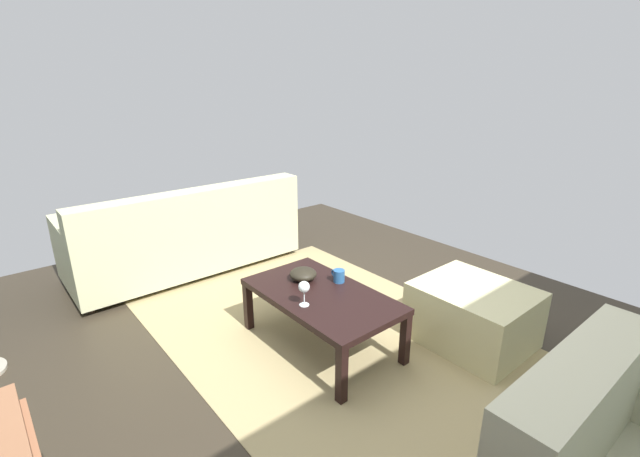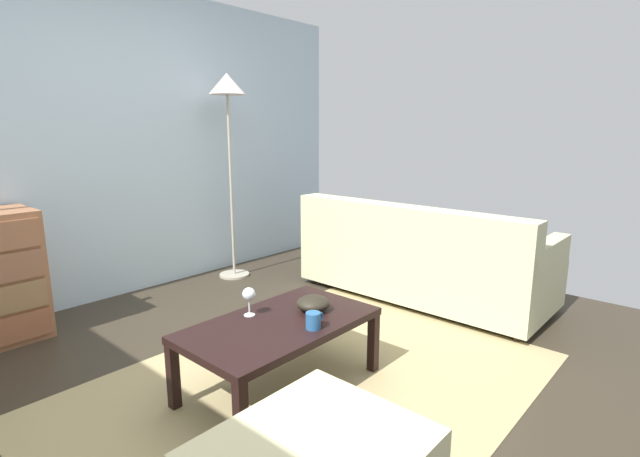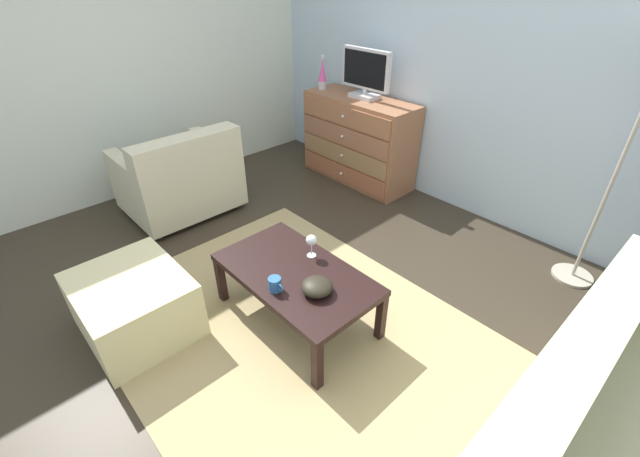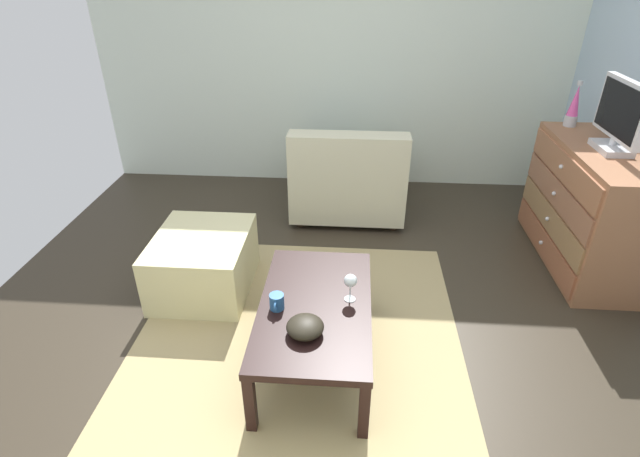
{
  "view_description": "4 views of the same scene",
  "coord_description": "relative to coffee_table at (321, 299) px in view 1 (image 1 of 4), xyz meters",
  "views": [
    {
      "loc": [
        -1.81,
        1.5,
        1.67
      ],
      "look_at": [
        -0.12,
        0.09,
        0.91
      ],
      "focal_mm": 24.17,
      "sensor_mm": 36.0,
      "label": 1
    },
    {
      "loc": [
        -1.51,
        -1.77,
        1.37
      ],
      "look_at": [
        0.27,
        -0.19,
        0.86
      ],
      "focal_mm": 26.32,
      "sensor_mm": 36.0,
      "label": 2
    },
    {
      "loc": [
        1.62,
        -1.31,
        1.98
      ],
      "look_at": [
        0.15,
        0.05,
        0.68
      ],
      "focal_mm": 23.13,
      "sensor_mm": 36.0,
      "label": 3
    },
    {
      "loc": [
        2.05,
        0.09,
        1.97
      ],
      "look_at": [
        0.18,
        -0.05,
        0.9
      ],
      "focal_mm": 26.95,
      "sensor_mm": 36.0,
      "label": 4
    }
  ],
  "objects": [
    {
      "name": "ottoman",
      "position": [
        -0.61,
        -0.8,
        -0.14
      ],
      "size": [
        0.7,
        0.6,
        0.39
      ],
      "primitive_type": "cube",
      "rotation": [
        0.0,
        0.0,
        0.0
      ],
      "color": "beige",
      "rests_on": "ground_plane"
    },
    {
      "name": "wine_glass",
      "position": [
        -0.05,
        0.18,
        0.16
      ],
      "size": [
        0.07,
        0.07,
        0.16
      ],
      "color": "silver",
      "rests_on": "coffee_table"
    },
    {
      "name": "area_rug",
      "position": [
        0.13,
        -0.12,
        -0.33
      ],
      "size": [
        2.6,
        1.9,
        0.01
      ],
      "primitive_type": "cube",
      "color": "tan",
      "rests_on": "ground_plane"
    },
    {
      "name": "bowl_decorative",
      "position": [
        0.23,
        -0.03,
        0.09
      ],
      "size": [
        0.18,
        0.18,
        0.08
      ],
      "primitive_type": "ellipsoid",
      "color": "black",
      "rests_on": "coffee_table"
    },
    {
      "name": "mug",
      "position": [
        0.05,
        -0.19,
        0.09
      ],
      "size": [
        0.11,
        0.08,
        0.08
      ],
      "color": "#275991",
      "rests_on": "coffee_table"
    },
    {
      "name": "coffee_table",
      "position": [
        0.0,
        0.0,
        0.0
      ],
      "size": [
        1.02,
        0.59,
        0.38
      ],
      "color": "black",
      "rests_on": "ground_plane"
    },
    {
      "name": "ground_plane",
      "position": [
        -0.07,
        0.08,
        -0.36
      ],
      "size": [
        5.4,
        4.57,
        0.05
      ],
      "primitive_type": "cube",
      "color": "#322B20"
    },
    {
      "name": "couch_large",
      "position": [
        1.72,
        0.16,
        -0.02
      ],
      "size": [
        0.85,
        1.98,
        0.8
      ],
      "color": "#332319",
      "rests_on": "ground_plane"
    }
  ]
}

